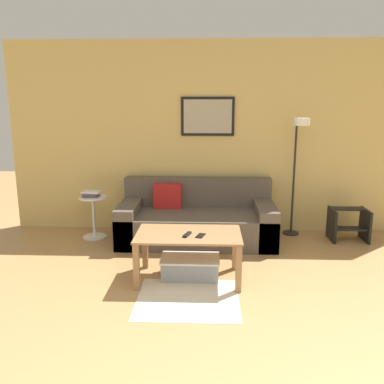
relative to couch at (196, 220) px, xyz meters
name	(u,v)px	position (x,y,z in m)	size (l,w,h in m)	color
wall_back	(216,138)	(0.24, 0.48, 1.02)	(5.60, 0.09, 2.55)	#D6B76B
area_rug	(188,299)	(-0.03, -1.65, -0.26)	(0.93, 0.83, 0.01)	beige
couch	(196,220)	(0.00, 0.00, 0.00)	(1.96, 0.93, 0.76)	brown
coffee_table	(189,242)	(-0.04, -1.21, 0.14)	(1.04, 0.61, 0.48)	#997047
storage_bin	(190,267)	(-0.03, -1.16, -0.15)	(0.59, 0.36, 0.21)	gray
floor_lamp	(298,153)	(1.28, 0.12, 0.86)	(0.21, 0.47, 1.56)	black
side_table	(94,213)	(-1.35, 0.03, 0.07)	(0.36, 0.36, 0.55)	white
book_stack	(91,194)	(-1.37, 0.04, 0.33)	(0.25, 0.17, 0.07)	#4C4C51
remote_control	(187,235)	(-0.05, -1.28, 0.23)	(0.04, 0.15, 0.02)	black
cell_phone	(201,236)	(0.08, -1.29, 0.23)	(0.07, 0.14, 0.01)	black
step_stool	(349,223)	(1.96, 0.06, -0.04)	(0.46, 0.36, 0.41)	black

